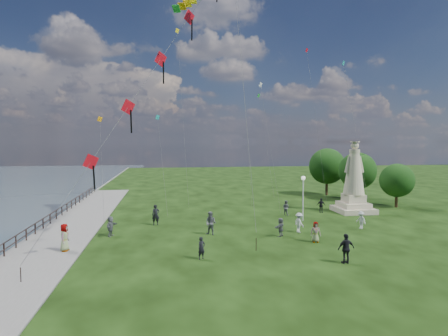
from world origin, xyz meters
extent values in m
cube|color=slate|center=(-16.50, 10.00, -0.20)|extent=(0.30, 160.00, 0.60)
cube|color=slate|center=(-14.00, 8.00, 0.05)|extent=(5.00, 60.00, 0.10)
cylinder|color=black|center=(-16.30, 4.00, 0.50)|extent=(0.11, 0.11, 1.00)
cylinder|color=black|center=(-16.30, 6.00, 0.50)|extent=(0.11, 0.11, 1.00)
cylinder|color=black|center=(-16.30, 8.00, 0.50)|extent=(0.11, 0.11, 1.00)
cylinder|color=black|center=(-16.30, 10.00, 0.50)|extent=(0.11, 0.11, 1.00)
cylinder|color=black|center=(-16.30, 12.00, 0.50)|extent=(0.11, 0.11, 1.00)
cylinder|color=black|center=(-16.30, 14.00, 0.50)|extent=(0.11, 0.11, 1.00)
cylinder|color=black|center=(-16.30, 16.00, 0.50)|extent=(0.11, 0.11, 1.00)
cylinder|color=black|center=(-16.30, 18.00, 0.50)|extent=(0.11, 0.11, 1.00)
cylinder|color=black|center=(-16.30, 20.00, 0.50)|extent=(0.11, 0.11, 1.00)
cylinder|color=black|center=(-16.30, 22.00, 0.50)|extent=(0.11, 0.11, 1.00)
cylinder|color=black|center=(-16.30, 24.00, 0.50)|extent=(0.11, 0.11, 1.00)
cylinder|color=black|center=(-16.30, 26.00, 0.50)|extent=(0.11, 0.11, 1.00)
cylinder|color=black|center=(-16.30, 28.00, 0.50)|extent=(0.11, 0.11, 1.00)
cylinder|color=black|center=(-16.30, 30.00, 0.50)|extent=(0.11, 0.11, 1.00)
cylinder|color=black|center=(-16.30, 32.00, 0.50)|extent=(0.11, 0.11, 1.00)
cylinder|color=black|center=(-16.30, 34.00, 0.50)|extent=(0.11, 0.11, 1.00)
cylinder|color=black|center=(-16.30, 36.00, 0.50)|extent=(0.11, 0.11, 1.00)
cube|color=black|center=(-16.30, 10.00, 0.98)|extent=(0.06, 52.00, 0.06)
cube|color=black|center=(-16.30, 10.00, 0.55)|extent=(0.06, 52.00, 0.06)
cube|color=beige|center=(14.41, 15.44, 0.27)|extent=(3.84, 3.84, 0.54)
cube|color=beige|center=(14.41, 15.44, 0.81)|extent=(2.92, 2.92, 0.54)
cube|color=beige|center=(14.41, 15.44, 1.53)|extent=(2.01, 2.01, 0.90)
cylinder|color=beige|center=(14.41, 15.44, 6.65)|extent=(1.10, 1.10, 0.36)
sphere|color=beige|center=(14.41, 15.44, 7.21)|extent=(0.83, 0.83, 0.83)
cylinder|color=beige|center=(14.41, 15.44, 7.64)|extent=(0.99, 0.99, 0.09)
cylinder|color=silver|center=(7.37, 12.06, 2.02)|extent=(0.12, 0.12, 4.04)
sphere|color=white|center=(7.37, 12.06, 4.16)|extent=(0.40, 0.40, 0.40)
cylinder|color=#382314|center=(18.92, 22.96, 1.19)|extent=(0.36, 0.36, 2.39)
sphere|color=#10370F|center=(18.92, 22.96, 3.88)|extent=(4.77, 4.77, 4.77)
cylinder|color=#382314|center=(20.89, 17.50, 0.97)|extent=(0.36, 0.36, 1.95)
sphere|color=#10370F|center=(20.89, 17.50, 3.17)|extent=(3.90, 3.90, 3.90)
cylinder|color=#382314|center=(17.14, 28.30, 1.28)|extent=(0.36, 0.36, 2.56)
sphere|color=#10370F|center=(17.14, 28.30, 4.16)|extent=(5.12, 5.12, 5.12)
imported|color=black|center=(-3.47, 1.70, 0.74)|extent=(0.64, 0.58, 1.47)
imported|color=#595960|center=(-2.11, 7.96, 0.96)|extent=(1.10, 1.01, 1.93)
imported|color=silver|center=(5.36, 7.63, 0.84)|extent=(0.83, 1.19, 1.68)
imported|color=black|center=(5.42, -0.55, 0.95)|extent=(1.16, 0.66, 1.90)
imported|color=#595960|center=(5.51, 4.48, 0.79)|extent=(0.83, 0.59, 1.57)
imported|color=#595960|center=(-10.17, 8.76, 0.83)|extent=(1.12, 1.66, 1.65)
imported|color=black|center=(-6.66, 12.40, 0.94)|extent=(0.75, 0.56, 1.89)
imported|color=#595960|center=(6.63, 14.98, 0.78)|extent=(0.84, 0.87, 1.55)
imported|color=silver|center=(11.24, 8.11, 0.77)|extent=(0.81, 1.10, 1.54)
imported|color=black|center=(10.82, 15.72, 0.78)|extent=(0.99, 0.64, 1.57)
imported|color=#595960|center=(-12.68, 4.69, 0.95)|extent=(0.68, 0.99, 1.90)
imported|color=#595960|center=(3.40, 6.57, 0.76)|extent=(1.40, 1.44, 1.52)
cylinder|color=black|center=(-13.50, -1.00, 0.45)|extent=(0.06, 0.06, 0.90)
cube|color=#B80A17|center=(-10.21, 1.52, 6.42)|extent=(0.87, 0.64, 1.03)
cube|color=black|center=(-10.03, 1.42, 5.47)|extent=(0.10, 0.28, 1.48)
cube|color=#B80A17|center=(-8.10, 3.14, 9.91)|extent=(0.87, 0.64, 1.03)
cube|color=black|center=(-7.92, 3.04, 8.96)|extent=(0.10, 0.28, 1.48)
cube|color=#B80A17|center=(-5.98, 4.76, 13.39)|extent=(0.87, 0.64, 1.03)
cube|color=black|center=(-5.80, 4.66, 12.44)|extent=(0.10, 0.28, 1.48)
cube|color=#B80A17|center=(-3.87, 6.38, 16.88)|extent=(0.87, 0.64, 1.03)
cube|color=black|center=(-3.69, 6.28, 15.93)|extent=(0.10, 0.28, 1.48)
cylinder|color=black|center=(0.50, 3.00, 0.45)|extent=(0.06, 0.06, 0.90)
cube|color=yellow|center=(-3.84, 3.38, 17.00)|extent=(0.65, 0.68, 0.28)
cube|color=yellow|center=(-4.21, 2.93, 16.61)|extent=(0.63, 0.68, 0.29)
cube|color=orange|center=(-4.58, 2.49, 16.26)|extent=(0.61, 0.67, 0.30)
cube|color=green|center=(-4.95, 2.05, 15.94)|extent=(0.60, 0.66, 0.31)
cube|color=teal|center=(-6.56, 21.15, 10.41)|extent=(0.51, 0.39, 0.57)
cylinder|color=#595959|center=(-6.06, 18.65, 5.23)|extent=(1.02, 5.02, 10.37)
cube|color=silver|center=(5.29, 20.61, 14.25)|extent=(0.51, 0.39, 0.57)
cylinder|color=#595959|center=(5.79, 18.11, 7.15)|extent=(1.02, 5.02, 14.21)
cube|color=#B80A17|center=(13.12, 26.50, 19.88)|extent=(0.51, 0.39, 0.57)
cylinder|color=#595959|center=(13.62, 24.00, 9.96)|extent=(1.02, 5.02, 19.83)
cube|color=yellow|center=(-4.08, 26.20, 21.57)|extent=(0.51, 0.39, 0.57)
cylinder|color=#595959|center=(-3.58, 23.70, 10.81)|extent=(1.02, 5.02, 21.52)
cube|color=green|center=(7.86, 31.69, 14.39)|extent=(0.51, 0.39, 0.57)
cylinder|color=#595959|center=(8.36, 29.19, 7.22)|extent=(1.02, 5.02, 14.35)
cube|color=orange|center=(-12.35, 18.07, 9.97)|extent=(0.51, 0.39, 0.57)
cylinder|color=#595959|center=(-11.85, 15.57, 5.01)|extent=(1.02, 5.01, 9.93)
cylinder|color=#595959|center=(3.58, 21.98, 14.42)|extent=(1.02, 5.02, 28.74)
cube|color=teal|center=(15.28, 20.22, 16.96)|extent=(0.51, 0.39, 0.57)
cylinder|color=#595959|center=(15.78, 17.72, 8.51)|extent=(1.02, 5.02, 16.92)
camera|label=1|loc=(-5.73, -22.12, 7.64)|focal=30.00mm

